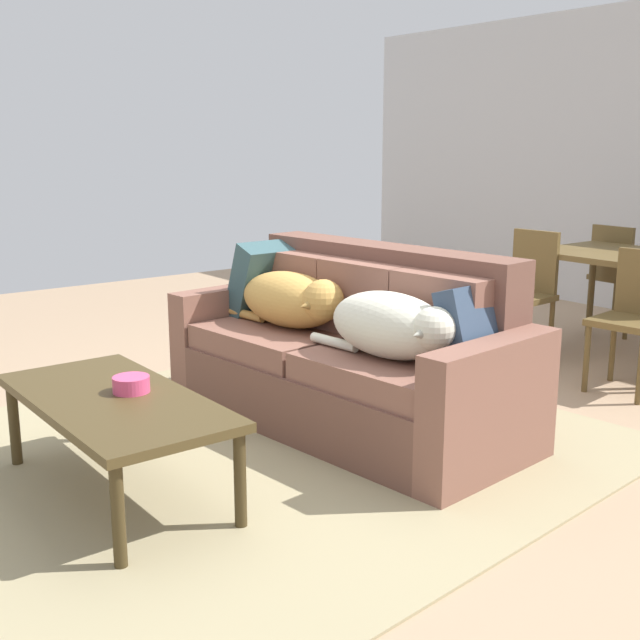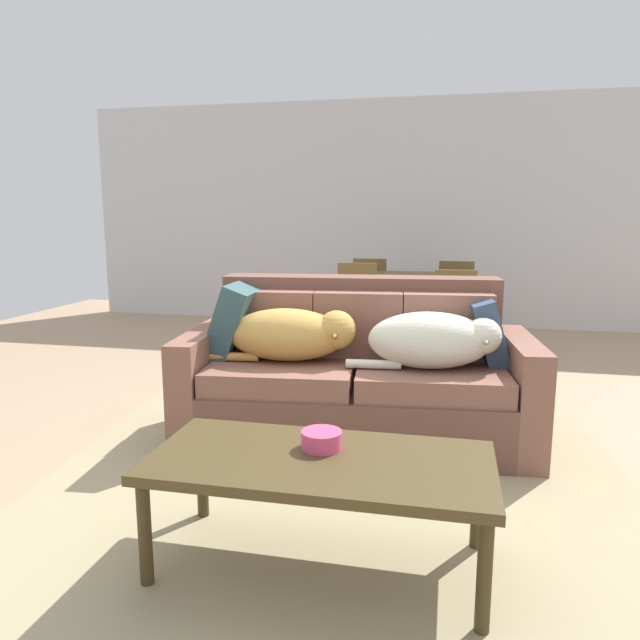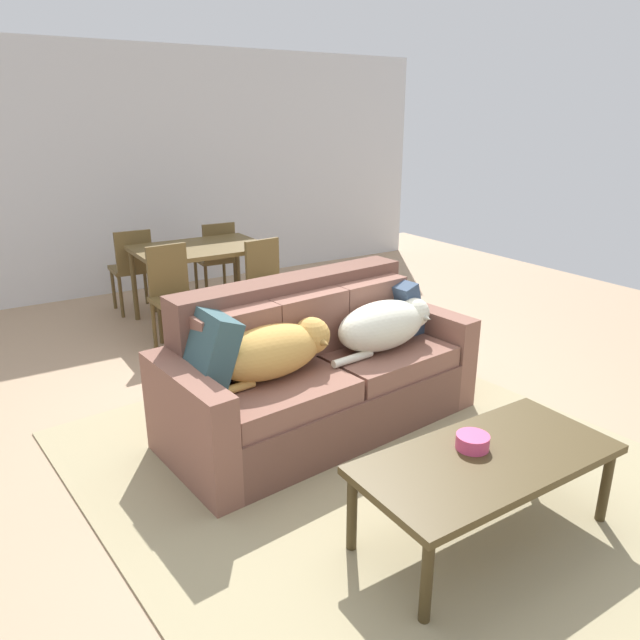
{
  "view_description": "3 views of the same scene",
  "coord_description": "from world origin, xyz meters",
  "px_view_note": "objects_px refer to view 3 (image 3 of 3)",
  "views": [
    {
      "loc": [
        3.26,
        -2.6,
        1.52
      ],
      "look_at": [
        -0.1,
        -0.01,
        0.56
      ],
      "focal_mm": 44.63,
      "sensor_mm": 36.0,
      "label": 1
    },
    {
      "loc": [
        0.61,
        -3.38,
        1.35
      ],
      "look_at": [
        -0.1,
        -0.18,
        0.77
      ],
      "focal_mm": 33.29,
      "sensor_mm": 36.0,
      "label": 2
    },
    {
      "loc": [
        -1.82,
        -2.96,
        1.97
      ],
      "look_at": [
        0.03,
        -0.05,
        0.78
      ],
      "focal_mm": 33.51,
      "sensor_mm": 36.0,
      "label": 3
    }
  ],
  "objects_px": {
    "throw_pillow_by_left_arm": "(205,351)",
    "dining_chair_far_left": "(133,266)",
    "coffee_table": "(487,464)",
    "dining_table": "(200,254)",
    "dog_on_right_cushion": "(385,325)",
    "couch": "(316,372)",
    "dining_chair_near_left": "(174,292)",
    "bowl_on_coffee_table": "(473,442)",
    "throw_pillow_by_right_arm": "(396,306)",
    "dining_chair_near_right": "(270,281)",
    "dining_chair_far_right": "(216,256)",
    "dog_on_left_cushion": "(275,350)"
  },
  "relations": [
    {
      "from": "dining_chair_near_left",
      "to": "dining_chair_near_right",
      "type": "distance_m",
      "value": 0.9
    },
    {
      "from": "coffee_table",
      "to": "bowl_on_coffee_table",
      "type": "relative_size",
      "value": 8.06
    },
    {
      "from": "throw_pillow_by_left_arm",
      "to": "dining_chair_near_left",
      "type": "bearing_deg",
      "value": 75.96
    },
    {
      "from": "dining_chair_near_left",
      "to": "throw_pillow_by_left_arm",
      "type": "bearing_deg",
      "value": -107.64
    },
    {
      "from": "coffee_table",
      "to": "dining_table",
      "type": "relative_size",
      "value": 1.05
    },
    {
      "from": "couch",
      "to": "dining_chair_far_right",
      "type": "distance_m",
      "value": 3.08
    },
    {
      "from": "throw_pillow_by_right_arm",
      "to": "dining_table",
      "type": "height_order",
      "value": "throw_pillow_by_right_arm"
    },
    {
      "from": "throw_pillow_by_left_arm",
      "to": "coffee_table",
      "type": "relative_size",
      "value": 0.36
    },
    {
      "from": "coffee_table",
      "to": "dog_on_right_cushion",
      "type": "bearing_deg",
      "value": 73.27
    },
    {
      "from": "dog_on_right_cushion",
      "to": "dog_on_left_cushion",
      "type": "bearing_deg",
      "value": 174.42
    },
    {
      "from": "throw_pillow_by_right_arm",
      "to": "dog_on_right_cushion",
      "type": "bearing_deg",
      "value": -140.32
    },
    {
      "from": "dining_chair_far_right",
      "to": "throw_pillow_by_left_arm",
      "type": "bearing_deg",
      "value": 68.44
    },
    {
      "from": "throw_pillow_by_right_arm",
      "to": "dining_chair_near_left",
      "type": "xyz_separation_m",
      "value": [
        -1.05,
        1.72,
        -0.16
      ]
    },
    {
      "from": "dining_table",
      "to": "dining_chair_near_right",
      "type": "xyz_separation_m",
      "value": [
        0.42,
        -0.63,
        -0.19
      ]
    },
    {
      "from": "dining_chair_near_left",
      "to": "dining_chair_far_right",
      "type": "xyz_separation_m",
      "value": [
        0.9,
        1.18,
        -0.02
      ]
    },
    {
      "from": "dining_chair_near_right",
      "to": "throw_pillow_by_left_arm",
      "type": "bearing_deg",
      "value": -133.52
    },
    {
      "from": "dog_on_right_cushion",
      "to": "dining_table",
      "type": "xyz_separation_m",
      "value": [
        -0.28,
        2.52,
        0.03
      ]
    },
    {
      "from": "dog_on_left_cushion",
      "to": "dining_chair_far_left",
      "type": "distance_m",
      "value": 3.16
    },
    {
      "from": "dining_table",
      "to": "dog_on_left_cushion",
      "type": "bearing_deg",
      "value": -102.14
    },
    {
      "from": "bowl_on_coffee_table",
      "to": "throw_pillow_by_right_arm",
      "type": "bearing_deg",
      "value": 64.1
    },
    {
      "from": "coffee_table",
      "to": "dog_on_left_cushion",
      "type": "bearing_deg",
      "value": 109.18
    },
    {
      "from": "dog_on_left_cushion",
      "to": "dining_chair_far_left",
      "type": "bearing_deg",
      "value": 83.69
    },
    {
      "from": "dining_chair_near_left",
      "to": "throw_pillow_by_right_arm",
      "type": "bearing_deg",
      "value": -62.03
    },
    {
      "from": "couch",
      "to": "dining_chair_near_left",
      "type": "relative_size",
      "value": 2.34
    },
    {
      "from": "throw_pillow_by_right_arm",
      "to": "dining_chair_far_left",
      "type": "distance_m",
      "value": 3.1
    },
    {
      "from": "bowl_on_coffee_table",
      "to": "dining_chair_near_left",
      "type": "relative_size",
      "value": 0.18
    },
    {
      "from": "throw_pillow_by_right_arm",
      "to": "bowl_on_coffee_table",
      "type": "height_order",
      "value": "throw_pillow_by_right_arm"
    },
    {
      "from": "dining_chair_near_right",
      "to": "dining_chair_far_right",
      "type": "xyz_separation_m",
      "value": [
        0.01,
        1.26,
        -0.0
      ]
    },
    {
      "from": "couch",
      "to": "dining_chair_near_right",
      "type": "distance_m",
      "value": 1.86
    },
    {
      "from": "dog_on_right_cushion",
      "to": "dining_table",
      "type": "bearing_deg",
      "value": 90.88
    },
    {
      "from": "throw_pillow_by_left_arm",
      "to": "dining_chair_far_left",
      "type": "xyz_separation_m",
      "value": [
        0.45,
        3.05,
        -0.2
      ]
    },
    {
      "from": "throw_pillow_by_left_arm",
      "to": "dining_chair_far_left",
      "type": "distance_m",
      "value": 3.09
    },
    {
      "from": "throw_pillow_by_right_arm",
      "to": "dining_chair_near_right",
      "type": "xyz_separation_m",
      "value": [
        -0.16,
        1.64,
        -0.18
      ]
    },
    {
      "from": "dining_table",
      "to": "dining_chair_near_left",
      "type": "distance_m",
      "value": 0.75
    },
    {
      "from": "dining_chair_near_left",
      "to": "dining_chair_far_right",
      "type": "distance_m",
      "value": 1.48
    },
    {
      "from": "couch",
      "to": "throw_pillow_by_right_arm",
      "type": "relative_size",
      "value": 5.42
    },
    {
      "from": "dining_table",
      "to": "dining_chair_far_left",
      "type": "distance_m",
      "value": 0.83
    },
    {
      "from": "coffee_table",
      "to": "dining_chair_far_left",
      "type": "xyz_separation_m",
      "value": [
        -0.39,
        4.42,
        0.09
      ]
    },
    {
      "from": "dog_on_left_cushion",
      "to": "couch",
      "type": "bearing_deg",
      "value": 13.63
    },
    {
      "from": "dining_chair_near_right",
      "to": "dining_chair_far_right",
      "type": "relative_size",
      "value": 1.01
    },
    {
      "from": "throw_pillow_by_left_arm",
      "to": "dining_chair_near_right",
      "type": "height_order",
      "value": "throw_pillow_by_left_arm"
    },
    {
      "from": "throw_pillow_by_left_arm",
      "to": "dining_table",
      "type": "xyz_separation_m",
      "value": [
        0.94,
        2.42,
        -0.02
      ]
    },
    {
      "from": "throw_pillow_by_left_arm",
      "to": "throw_pillow_by_right_arm",
      "type": "height_order",
      "value": "throw_pillow_by_left_arm"
    },
    {
      "from": "dog_on_right_cushion",
      "to": "dining_chair_far_right",
      "type": "distance_m",
      "value": 3.15
    },
    {
      "from": "throw_pillow_by_left_arm",
      "to": "bowl_on_coffee_table",
      "type": "xyz_separation_m",
      "value": [
        0.83,
        -1.28,
        -0.21
      ]
    },
    {
      "from": "dog_on_left_cushion",
      "to": "dining_chair_near_left",
      "type": "height_order",
      "value": "dining_chair_near_left"
    },
    {
      "from": "dog_on_left_cushion",
      "to": "coffee_table",
      "type": "relative_size",
      "value": 0.68
    },
    {
      "from": "couch",
      "to": "throw_pillow_by_left_arm",
      "type": "height_order",
      "value": "couch"
    },
    {
      "from": "dining_table",
      "to": "dining_chair_far_right",
      "type": "distance_m",
      "value": 0.78
    },
    {
      "from": "dog_on_right_cushion",
      "to": "dining_chair_far_left",
      "type": "relative_size",
      "value": 0.97
    }
  ]
}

